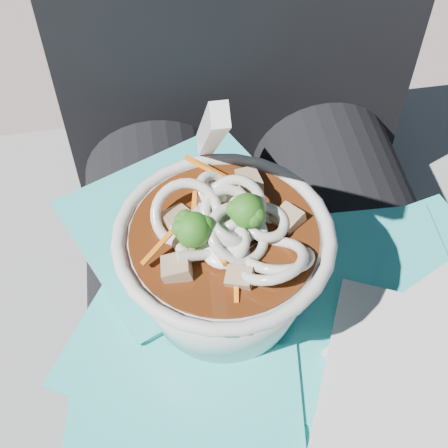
{
  "coord_description": "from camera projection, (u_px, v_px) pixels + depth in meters",
  "views": [
    {
      "loc": [
        -0.08,
        -0.23,
        1.04
      ],
      "look_at": [
        -0.05,
        0.01,
        0.73
      ],
      "focal_mm": 50.0,
      "sensor_mm": 36.0,
      "label": 1
    }
  ],
  "objects": [
    {
      "name": "stone_ledge",
      "position": [
        244.0,
        361.0,
        0.87
      ],
      "size": [
        1.01,
        0.52,
        0.48
      ],
      "primitive_type": "cube",
      "rotation": [
        0.0,
        0.0,
        0.02
      ],
      "color": "gray",
      "rests_on": "ground"
    },
    {
      "name": "lap",
      "position": [
        282.0,
        358.0,
        0.53
      ],
      "size": [
        0.32,
        0.48,
        0.15
      ],
      "color": "black",
      "rests_on": "stone_ledge"
    },
    {
      "name": "person_body",
      "position": [
        264.0,
        257.0,
        0.57
      ],
      "size": [
        0.34,
        0.94,
        1.02
      ],
      "color": "black",
      "rests_on": "ground"
    },
    {
      "name": "plastic_bag",
      "position": [
        265.0,
        334.0,
        0.45
      ],
      "size": [
        0.37,
        0.44,
        0.02
      ],
      "color": "#2EC1C2",
      "rests_on": "lap"
    },
    {
      "name": "napkins",
      "position": [
        442.0,
        377.0,
        0.41
      ],
      "size": [
        0.2,
        0.18,
        0.01
      ],
      "color": "silver",
      "rests_on": "plastic_bag"
    },
    {
      "name": "udon_bowl",
      "position": [
        225.0,
        259.0,
        0.42
      ],
      "size": [
        0.14,
        0.15,
        0.19
      ],
      "color": "silver",
      "rests_on": "plastic_bag"
    }
  ]
}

